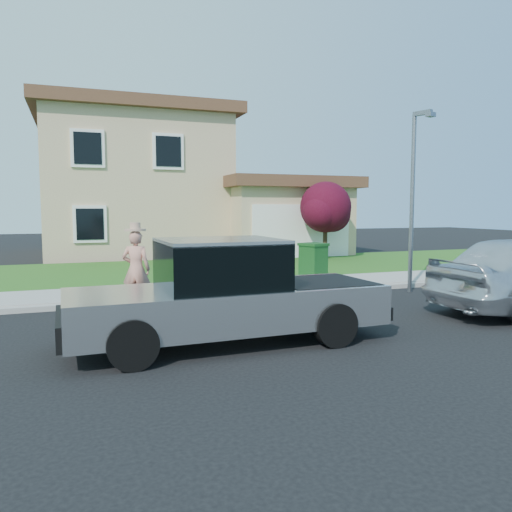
{
  "coord_description": "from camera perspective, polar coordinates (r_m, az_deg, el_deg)",
  "views": [
    {
      "loc": [
        -2.85,
        -8.69,
        2.21
      ],
      "look_at": [
        0.83,
        1.32,
        1.2
      ],
      "focal_mm": 35.0,
      "sensor_mm": 36.0,
      "label": 1
    }
  ],
  "objects": [
    {
      "name": "ornamental_tree",
      "position": [
        21.16,
        8.02,
        5.27
      ],
      "size": [
        2.37,
        2.14,
        3.25
      ],
      "color": "black",
      "rests_on": "lawn"
    },
    {
      "name": "street_lamp",
      "position": [
        13.78,
        17.62,
        7.12
      ],
      "size": [
        0.34,
        0.61,
        4.7
      ],
      "rotation": [
        0.0,
        0.0,
        0.31
      ],
      "color": "slate",
      "rests_on": "ground"
    },
    {
      "name": "woman",
      "position": [
        11.44,
        -13.55,
        -1.3
      ],
      "size": [
        0.75,
        0.63,
        1.91
      ],
      "rotation": [
        0.0,
        0.0,
        2.73
      ],
      "color": "tan",
      "rests_on": "ground"
    },
    {
      "name": "house",
      "position": [
        25.43,
        -10.84,
        7.48
      ],
      "size": [
        14.0,
        11.3,
        6.85
      ],
      "color": "tan",
      "rests_on": "ground"
    },
    {
      "name": "trash_bin",
      "position": [
        15.02,
        6.56,
        -0.48
      ],
      "size": [
        0.84,
        0.9,
        1.04
      ],
      "rotation": [
        0.0,
        0.0,
        0.33
      ],
      "color": "#113E14",
      "rests_on": "sidewalk"
    },
    {
      "name": "lawn",
      "position": [
        17.75,
        -7.5,
        -1.62
      ],
      "size": [
        40.0,
        7.0,
        0.1
      ],
      "primitive_type": "cube",
      "color": "#184F16",
      "rests_on": "ground"
    },
    {
      "name": "ground",
      "position": [
        9.41,
        -1.97,
        -8.18
      ],
      "size": [
        80.0,
        80.0,
        0.0
      ],
      "primitive_type": "plane",
      "color": "black",
      "rests_on": "ground"
    },
    {
      "name": "sidewalk",
      "position": [
        13.43,
        -3.26,
        -3.74
      ],
      "size": [
        40.0,
        2.0,
        0.15
      ],
      "primitive_type": "cube",
      "color": "gray",
      "rests_on": "ground"
    },
    {
      "name": "curb",
      "position": [
        12.4,
        -1.78,
        -4.58
      ],
      "size": [
        40.0,
        0.2,
        0.12
      ],
      "primitive_type": "cube",
      "color": "gray",
      "rests_on": "ground"
    },
    {
      "name": "pickup_truck",
      "position": [
        8.19,
        -3.37,
        -4.48
      ],
      "size": [
        5.3,
        2.05,
        1.73
      ],
      "rotation": [
        0.0,
        0.0,
        0.02
      ],
      "color": "black",
      "rests_on": "ground"
    }
  ]
}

